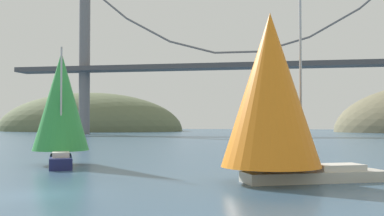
# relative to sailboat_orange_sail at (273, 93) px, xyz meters

# --- Properties ---
(ground_plane) EXTENTS (360.00, 360.00, 0.00)m
(ground_plane) POSITION_rel_sailboat_orange_sail_xyz_m (-10.25, -6.17, -4.93)
(ground_plane) COLOR #385670
(headland_left) EXTENTS (65.01, 44.00, 26.22)m
(headland_left) POSITION_rel_sailboat_orange_sail_xyz_m (-65.25, 128.83, -4.93)
(headland_left) COLOR #5B6647
(headland_left) RESTS_ON ground_plane
(suspension_bridge) EXTENTS (114.94, 6.00, 38.96)m
(suspension_bridge) POSITION_rel_sailboat_orange_sail_xyz_m (-10.25, 88.83, 13.03)
(suspension_bridge) COLOR slate
(suspension_bridge) RESTS_ON ground_plane
(sailboat_orange_sail) EXTENTS (10.18, 7.26, 10.41)m
(sailboat_orange_sail) POSITION_rel_sailboat_orange_sail_xyz_m (0.00, 0.00, 0.00)
(sailboat_orange_sail) COLOR #B7B2A8
(sailboat_orange_sail) RESTS_ON ground_plane
(sailboat_green_sail) EXTENTS (5.80, 7.72, 9.00)m
(sailboat_green_sail) POSITION_rel_sailboat_orange_sail_xyz_m (-16.42, 8.00, -0.22)
(sailboat_green_sail) COLOR #191E4C
(sailboat_green_sail) RESTS_ON ground_plane
(channel_buoy) EXTENTS (1.10, 1.10, 2.64)m
(channel_buoy) POSITION_rel_sailboat_orange_sail_xyz_m (-4.02, 30.63, -4.56)
(channel_buoy) COLOR green
(channel_buoy) RESTS_ON ground_plane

